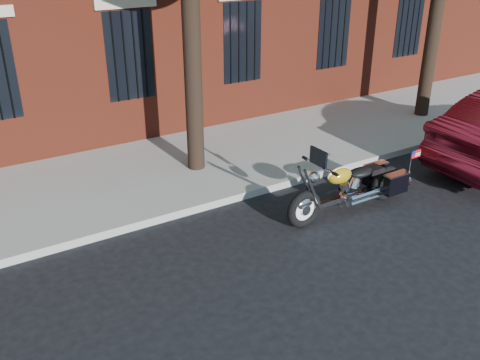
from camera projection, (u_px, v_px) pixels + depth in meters
ground at (249, 240)px, 9.08m from camera, size 120.00×120.00×0.00m
curb at (210, 204)px, 10.12m from camera, size 40.00×0.16×0.15m
sidewalk at (168, 169)px, 11.57m from camera, size 40.00×3.60×0.15m
motorcycle at (353, 188)px, 9.81m from camera, size 2.82×0.82×1.42m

